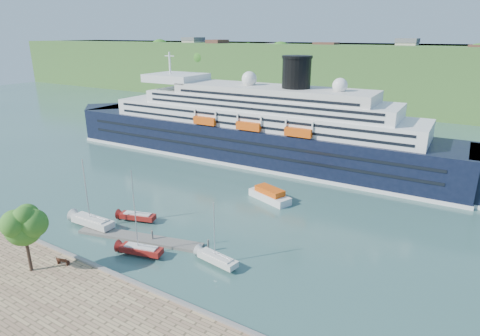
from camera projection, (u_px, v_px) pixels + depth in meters
ground at (89, 269)px, 50.44m from camera, size 400.00×400.00×0.00m
far_hillside at (379, 75)px, 163.63m from camera, size 400.00×50.00×24.00m
quay_coping at (87, 262)px, 49.91m from camera, size 220.00×0.50×0.30m
cruise_ship at (249, 108)px, 91.52m from camera, size 107.13×18.86×23.96m
park_bench at (63, 260)px, 49.54m from camera, size 1.74×1.07×1.04m
promenade_tree at (25, 236)px, 46.95m from camera, size 5.59×5.59×9.26m
floating_pontoon at (139, 238)px, 57.67m from camera, size 19.25×6.92×0.43m
sailboat_white_near at (89, 196)px, 59.53m from camera, size 8.12×2.46×10.41m
sailboat_red at (139, 227)px, 52.23m from camera, size 6.70×3.34×8.34m
sailboat_white_far at (217, 236)px, 50.07m from camera, size 6.54×2.65×8.21m
tender_launch at (270, 194)px, 71.00m from camera, size 8.80×5.44×2.30m
sailboat_extra at (136, 197)px, 62.10m from camera, size 6.49×3.49×8.08m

